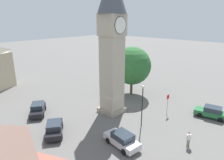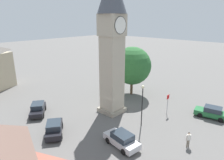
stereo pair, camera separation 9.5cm
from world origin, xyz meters
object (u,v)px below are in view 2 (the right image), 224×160
(lamp_post, at_px, (142,99))
(car_blue_kerb, at_px, (38,109))
(car_red_corner, at_px, (212,112))
(clock_tower, at_px, (112,32))
(car_silver_kerb, at_px, (122,139))
(road_sign, at_px, (168,101))
(car_white_side, at_px, (54,128))
(pedestrian, at_px, (189,138))
(tree, at_px, (132,66))

(lamp_post, bearing_deg, car_blue_kerb, 119.73)
(car_red_corner, distance_m, lamp_post, 10.25)
(clock_tower, relative_size, car_blue_kerb, 4.37)
(car_silver_kerb, bearing_deg, road_sign, 0.65)
(car_white_side, relative_size, pedestrian, 2.56)
(clock_tower, height_order, road_sign, clock_tower)
(pedestrian, relative_size, lamp_post, 0.32)
(car_silver_kerb, distance_m, tree, 15.62)
(road_sign, bearing_deg, car_silver_kerb, -179.35)
(car_silver_kerb, bearing_deg, tree, 33.65)
(car_blue_kerb, height_order, lamp_post, lamp_post)
(car_white_side, bearing_deg, car_red_corner, -35.86)
(car_red_corner, distance_m, tree, 13.78)
(car_red_corner, height_order, pedestrian, pedestrian)
(car_blue_kerb, distance_m, car_white_side, 6.22)
(clock_tower, bearing_deg, car_silver_kerb, -130.21)
(car_silver_kerb, distance_m, lamp_post, 5.55)
(pedestrian, bearing_deg, lamp_post, 87.51)
(car_red_corner, xyz_separation_m, pedestrian, (-8.39, -0.36, 0.25))
(car_blue_kerb, height_order, car_silver_kerb, same)
(car_blue_kerb, height_order, tree, tree)
(clock_tower, bearing_deg, lamp_post, -95.27)
(car_silver_kerb, bearing_deg, car_blue_kerb, 99.84)
(car_silver_kerb, xyz_separation_m, car_red_corner, (12.89, -4.77, 0.00))
(car_red_corner, bearing_deg, car_blue_kerb, 130.21)
(car_blue_kerb, relative_size, car_white_side, 1.00)
(car_red_corner, bearing_deg, lamp_post, 145.38)
(pedestrian, xyz_separation_m, road_sign, (5.36, 5.23, 0.89))
(pedestrian, bearing_deg, car_silver_kerb, 131.28)
(tree, relative_size, road_sign, 2.95)
(pedestrian, distance_m, tree, 16.16)
(pedestrian, distance_m, lamp_post, 6.47)
(car_blue_kerb, distance_m, pedestrian, 19.52)
(clock_tower, height_order, pedestrian, clock_tower)
(car_red_corner, relative_size, car_white_side, 1.01)
(car_blue_kerb, relative_size, car_silver_kerb, 1.00)
(lamp_post, bearing_deg, pedestrian, -92.49)
(pedestrian, height_order, lamp_post, lamp_post)
(car_blue_kerb, bearing_deg, lamp_post, -60.27)
(pedestrian, bearing_deg, car_white_side, 123.26)
(car_white_side, bearing_deg, pedestrian, -56.74)
(car_silver_kerb, xyz_separation_m, lamp_post, (4.76, 0.85, 2.73))
(car_blue_kerb, xyz_separation_m, lamp_post, (7.04, -12.33, 2.73))
(clock_tower, distance_m, car_silver_kerb, 13.11)
(car_white_side, xyz_separation_m, lamp_post, (8.26, -6.24, 2.73))
(tree, xyz_separation_m, lamp_post, (-7.74, -7.47, -1.57))
(car_silver_kerb, relative_size, tree, 0.52)
(car_white_side, bearing_deg, road_sign, -27.53)
(clock_tower, distance_m, car_white_side, 13.54)
(car_blue_kerb, relative_size, pedestrian, 2.56)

